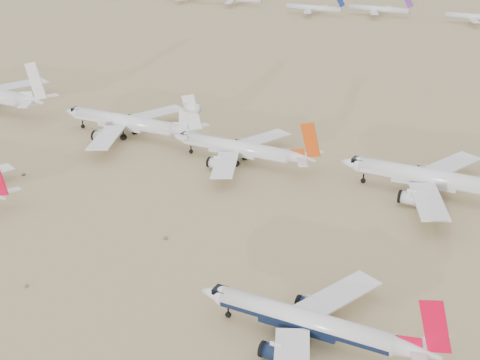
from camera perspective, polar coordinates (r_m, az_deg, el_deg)
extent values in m
plane|color=#9B835A|center=(128.42, 1.64, -10.76)|extent=(7000.00, 7000.00, 0.00)
cylinder|color=white|center=(118.08, 5.49, -11.78)|extent=(31.61, 3.74, 3.74)
cube|color=#0E1833|center=(118.35, 5.48, -11.96)|extent=(30.97, 3.79, 0.84)
sphere|color=white|center=(123.57, -1.41, -9.88)|extent=(3.74, 3.74, 3.74)
cube|color=black|center=(123.24, -1.65, -9.42)|extent=(2.62, 2.43, 0.93)
cone|color=white|center=(113.83, 14.91, -13.94)|extent=(7.90, 3.74, 3.74)
cylinder|color=#0E1833|center=(114.23, 3.08, -14.54)|extent=(4.39, 2.69, 2.69)
cube|color=white|center=(126.48, 8.44, -9.65)|extent=(12.21, 19.24, 0.58)
cube|color=white|center=(116.28, 16.11, -12.91)|extent=(5.02, 6.56, 0.22)
cylinder|color=#0E1833|center=(125.91, 6.05, -10.60)|extent=(4.39, 2.69, 2.69)
cube|color=red|center=(110.40, 16.33, -11.93)|extent=(5.99, 0.30, 9.87)
cylinder|color=black|center=(125.30, -1.01, -11.42)|extent=(1.12, 0.47, 1.12)
cylinder|color=black|center=(117.82, 5.53, -13.99)|extent=(1.57, 0.93, 1.57)
cylinder|color=black|center=(121.76, 6.49, -12.63)|extent=(1.57, 0.93, 1.57)
cube|color=white|center=(173.28, -19.11, -0.87)|extent=(4.44, 5.80, 0.20)
cylinder|color=white|center=(176.84, 15.84, 0.25)|extent=(36.40, 4.42, 4.42)
cube|color=silver|center=(177.05, 15.82, 0.08)|extent=(35.67, 4.49, 1.00)
sphere|color=white|center=(180.68, 10.23, 1.30)|extent=(4.42, 4.42, 4.42)
cube|color=black|center=(180.41, 10.06, 1.69)|extent=(3.10, 2.88, 1.11)
cube|color=white|center=(165.10, 15.79, -1.74)|extent=(14.06, 22.15, 0.68)
cylinder|color=silver|center=(170.16, 14.42, -1.55)|extent=(5.06, 3.18, 3.18)
cube|color=white|center=(188.46, 17.50, 1.25)|extent=(14.06, 22.15, 0.68)
cylinder|color=silver|center=(186.42, 15.75, 0.55)|extent=(5.06, 3.18, 3.18)
cylinder|color=black|center=(182.09, 10.47, -0.05)|extent=(1.33, 0.55, 1.33)
cylinder|color=black|center=(175.43, 15.95, -1.44)|extent=(1.86, 1.11, 1.86)
cylinder|color=black|center=(181.03, 16.38, -0.70)|extent=(1.86, 1.11, 1.86)
cylinder|color=white|center=(191.33, -0.30, 2.81)|extent=(32.64, 3.99, 3.99)
cube|color=silver|center=(191.50, -0.30, 2.67)|extent=(31.99, 4.05, 0.90)
sphere|color=white|center=(198.94, -4.48, 3.56)|extent=(3.99, 3.99, 3.99)
cube|color=black|center=(198.86, -4.64, 3.88)|extent=(2.79, 2.59, 1.00)
cone|color=white|center=(183.38, 5.30, 1.86)|extent=(8.16, 3.99, 3.99)
cube|color=white|center=(181.02, -1.28, 1.32)|extent=(12.61, 19.87, 0.62)
cube|color=white|center=(179.40, 5.32, 1.53)|extent=(5.18, 6.77, 0.24)
cylinder|color=silver|center=(186.42, -1.94, 1.39)|extent=(4.53, 2.87, 2.87)
cube|color=white|center=(200.18, 1.87, 3.54)|extent=(12.61, 19.87, 0.62)
cube|color=white|center=(185.95, 6.20, 2.30)|extent=(5.18, 6.77, 0.24)
cylinder|color=silver|center=(199.71, 0.31, 2.95)|extent=(4.53, 2.87, 2.87)
cube|color=#C3400D|center=(180.61, 6.03, 3.40)|extent=(6.19, 0.32, 10.19)
cylinder|color=black|center=(199.84, -4.20, 2.44)|extent=(1.20, 0.50, 1.20)
cylinder|color=black|center=(189.81, -0.32, 1.42)|extent=(1.68, 1.00, 1.68)
cylinder|color=black|center=(194.42, 0.44, 1.97)|extent=(1.68, 1.00, 1.68)
cylinder|color=white|center=(215.09, -9.83, 4.96)|extent=(36.53, 4.37, 4.37)
cube|color=silver|center=(215.26, -9.82, 4.82)|extent=(35.80, 4.44, 0.98)
sphere|color=white|center=(226.16, -13.57, 5.57)|extent=(4.37, 4.37, 4.37)
cube|color=black|center=(226.22, -13.73, 5.88)|extent=(3.06, 2.84, 1.09)
cone|color=white|center=(202.74, -4.69, 4.17)|extent=(9.13, 4.37, 4.37)
cube|color=white|center=(204.15, -11.31, 3.60)|extent=(14.11, 22.23, 0.68)
cube|color=white|center=(198.31, -4.89, 3.89)|extent=(5.80, 7.58, 0.26)
cylinder|color=silver|center=(210.51, -11.68, 3.61)|extent=(5.07, 3.15, 3.15)
cube|color=white|center=(223.60, -7.28, 5.63)|extent=(14.11, 22.23, 0.68)
cube|color=white|center=(205.07, -3.65, 4.60)|extent=(5.80, 7.58, 0.26)
cylinder|color=silver|center=(223.93, -8.84, 5.03)|extent=(5.07, 3.15, 3.15)
cube|color=white|center=(199.47, -4.12, 5.78)|extent=(6.92, 0.35, 11.41)
cylinder|color=white|center=(198.91, -4.07, 6.15)|extent=(4.57, 2.83, 2.83)
cylinder|color=black|center=(226.81, -13.26, 4.48)|extent=(1.31, 0.55, 1.31)
cylinder|color=black|center=(213.25, -9.91, 3.62)|extent=(1.84, 1.09, 1.84)
cylinder|color=black|center=(217.85, -8.96, 4.11)|extent=(1.84, 1.09, 1.84)
cone|color=white|center=(238.70, -17.36, 6.43)|extent=(10.65, 5.23, 5.23)
cube|color=white|center=(233.78, -17.84, 6.19)|extent=(6.76, 8.84, 0.31)
cube|color=white|center=(265.09, -18.73, 7.61)|extent=(16.45, 25.93, 0.81)
cube|color=white|center=(240.49, -16.21, 6.86)|extent=(6.76, 8.84, 0.31)
cube|color=white|center=(234.74, -17.05, 8.08)|extent=(8.07, 0.42, 13.30)
cube|color=silver|center=(461.05, -0.87, 14.99)|extent=(9.72, 16.98, 0.36)
cylinder|color=silver|center=(434.15, 6.28, 14.39)|extent=(36.15, 3.57, 3.57)
cube|color=navy|center=(427.48, 8.51, 14.95)|extent=(7.20, 0.36, 9.07)
cube|color=silver|center=(425.63, 5.80, 14.15)|extent=(9.52, 16.64, 0.36)
cube|color=silver|center=(442.87, 6.73, 14.48)|extent=(9.52, 16.64, 0.36)
cylinder|color=silver|center=(436.00, 11.75, 14.10)|extent=(37.53, 3.71, 3.71)
cube|color=#612F88|center=(430.66, 14.14, 14.62)|extent=(7.47, 0.37, 9.41)
cube|color=silver|center=(426.87, 11.36, 13.86)|extent=(9.89, 17.28, 0.37)
cube|color=silver|center=(445.33, 12.11, 14.19)|extent=(9.89, 17.28, 0.37)
cylinder|color=silver|center=(423.47, 19.56, 12.98)|extent=(35.69, 3.53, 3.53)
cube|color=silver|center=(414.53, 19.34, 12.73)|extent=(9.40, 16.43, 0.35)
cube|color=silver|center=(432.58, 19.75, 13.08)|extent=(9.40, 16.43, 0.35)
ellipsoid|color=brown|center=(193.36, -17.97, 0.47)|extent=(1.12, 1.12, 0.62)
ellipsoid|color=brown|center=(140.59, -17.76, -8.57)|extent=(0.84, 0.84, 0.46)
ellipsoid|color=brown|center=(151.99, -6.37, -4.91)|extent=(0.98, 0.98, 0.54)
ellipsoid|color=brown|center=(123.08, 12.54, -12.98)|extent=(0.84, 0.84, 0.46)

